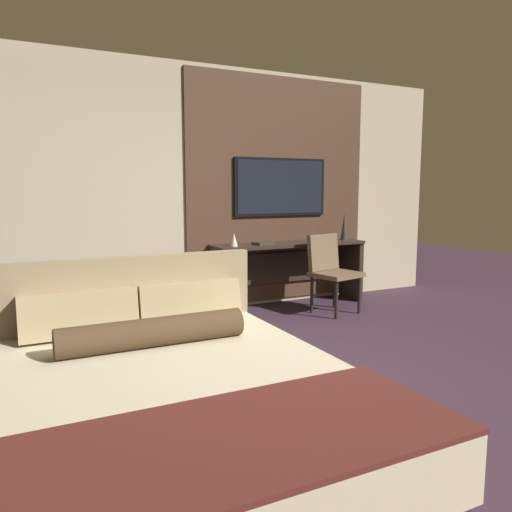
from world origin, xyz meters
TOP-DOWN VIEW (x-y plane):
  - ground_plane at (0.00, 0.00)m, footprint 16.00×16.00m
  - wall_back_tv_panel at (0.18, 2.59)m, footprint 7.20×0.09m
  - bed at (-1.00, -0.49)m, footprint 1.71×2.20m
  - desk at (1.29, 2.34)m, footprint 1.91×0.47m
  - tv at (1.29, 2.52)m, footprint 1.24×0.04m
  - desk_chair at (1.57, 1.85)m, footprint 0.58×0.58m
  - vase_tall at (2.08, 2.29)m, footprint 0.09×0.09m
  - vase_short at (0.54, 2.25)m, footprint 0.08×0.08m
  - book at (0.91, 2.27)m, footprint 0.25×0.20m

SIDE VIEW (x-z plane):
  - ground_plane at x=0.00m, z-range 0.00..0.00m
  - bed at x=-1.00m, z-range -0.19..0.77m
  - desk at x=1.29m, z-range 0.14..0.92m
  - desk_chair at x=1.57m, z-range 0.09..0.98m
  - book at x=0.91m, z-range 0.78..0.81m
  - vase_short at x=0.54m, z-range 0.78..0.92m
  - vase_tall at x=2.08m, z-range 0.78..1.11m
  - wall_back_tv_panel at x=0.18m, z-range 0.00..2.80m
  - tv at x=1.29m, z-range 1.09..1.79m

